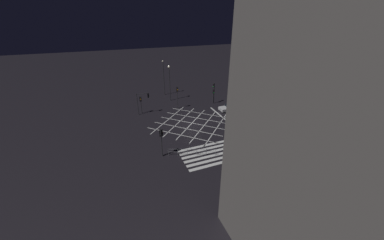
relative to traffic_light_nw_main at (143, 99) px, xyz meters
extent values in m
plane|color=black|center=(7.04, -7.18, -3.12)|extent=(200.00, 200.00, 0.00)
cube|color=silver|center=(7.04, -14.66, -3.11)|extent=(10.36, 0.50, 0.01)
cube|color=silver|center=(7.04, -15.56, -3.11)|extent=(10.36, 0.50, 0.01)
cube|color=silver|center=(7.04, -16.46, -3.11)|extent=(10.36, 0.50, 0.01)
cube|color=silver|center=(7.04, -17.36, -3.11)|extent=(10.36, 0.50, 0.01)
cube|color=silver|center=(7.04, -18.26, -3.11)|extent=(10.36, 0.50, 0.01)
cube|color=silver|center=(7.04, -19.16, -3.11)|extent=(10.36, 0.50, 0.01)
cube|color=silver|center=(10.30, -10.43, -3.11)|extent=(9.05, 9.05, 0.01)
cube|color=silver|center=(3.79, -10.43, -3.11)|extent=(9.05, 9.05, 0.01)
cube|color=silver|center=(8.67, -8.80, -3.11)|extent=(9.05, 9.05, 0.01)
cube|color=silver|center=(5.41, -8.80, -3.11)|extent=(9.05, 9.05, 0.01)
cube|color=silver|center=(7.04, -7.18, -3.11)|extent=(9.05, 9.05, 0.01)
cube|color=silver|center=(7.04, -7.18, -3.11)|extent=(9.05, 9.05, 0.01)
cube|color=silver|center=(5.41, -5.55, -3.11)|extent=(9.05, 9.05, 0.01)
cube|color=silver|center=(8.67, -5.55, -3.11)|extent=(9.05, 9.05, 0.01)
cube|color=silver|center=(3.79, -3.92, -3.11)|extent=(9.05, 9.05, 0.01)
cube|color=silver|center=(10.30, -3.92, -3.11)|extent=(9.05, 9.05, 0.01)
cube|color=silver|center=(13.29, -7.18, -3.11)|extent=(0.30, 10.36, 0.01)
cube|color=beige|center=(12.07, -32.01, -1.12)|extent=(0.06, 1.40, 1.80)
cube|color=beige|center=(12.07, -28.30, -1.12)|extent=(0.06, 1.40, 1.80)
cube|color=beige|center=(12.07, -32.01, 2.17)|extent=(0.06, 1.40, 1.80)
cube|color=black|center=(12.07, -28.30, 2.17)|extent=(0.06, 1.40, 1.80)
cube|color=black|center=(12.07, -28.30, 5.45)|extent=(0.06, 1.40, 1.80)
cube|color=black|center=(12.07, -28.30, 8.73)|extent=(0.06, 1.40, 1.80)
cube|color=black|center=(12.07, -28.30, 12.01)|extent=(0.06, 1.40, 1.80)
cylinder|color=#2D2D30|center=(-1.18, 0.00, -0.99)|extent=(0.11, 0.11, 4.25)
cylinder|color=#2D2D30|center=(-0.12, 0.00, 0.99)|extent=(2.13, 0.09, 0.09)
cube|color=black|center=(0.95, 0.00, 0.54)|extent=(0.16, 0.28, 0.90)
sphere|color=black|center=(1.06, 0.00, 0.84)|extent=(0.18, 0.18, 0.18)
sphere|color=black|center=(1.06, 0.00, 0.54)|extent=(0.18, 0.18, 0.18)
sphere|color=green|center=(1.06, 0.00, 0.24)|extent=(0.18, 0.18, 0.18)
cube|color=black|center=(0.86, 0.00, 0.54)|extent=(0.02, 0.36, 0.98)
cylinder|color=#2D2D30|center=(6.78, 0.18, -0.82)|extent=(0.11, 0.11, 4.58)
cube|color=black|center=(6.78, 0.04, 0.97)|extent=(0.28, 0.16, 0.90)
sphere|color=black|center=(6.78, -0.07, 1.27)|extent=(0.18, 0.18, 0.18)
sphere|color=orange|center=(6.78, -0.07, 0.97)|extent=(0.18, 0.18, 0.18)
sphere|color=black|center=(6.78, -0.07, 0.67)|extent=(0.18, 0.18, 0.18)
cube|color=black|center=(6.78, 0.13, 0.97)|extent=(0.36, 0.02, 0.98)
cylinder|color=#2D2D30|center=(-0.49, 0.53, -1.38)|extent=(0.11, 0.11, 3.47)
cube|color=black|center=(-0.49, 0.39, -0.15)|extent=(0.28, 0.16, 0.90)
sphere|color=black|center=(-0.49, 0.28, 0.15)|extent=(0.18, 0.18, 0.18)
sphere|color=orange|center=(-0.49, 0.28, -0.15)|extent=(0.18, 0.18, 0.18)
sphere|color=black|center=(-0.49, 0.28, -0.45)|extent=(0.18, 0.18, 0.18)
cube|color=black|center=(-0.49, 0.48, -0.15)|extent=(0.36, 0.02, 0.98)
cylinder|color=#2D2D30|center=(14.82, 0.02, -1.47)|extent=(0.11, 0.11, 3.29)
cube|color=black|center=(14.82, -0.12, -0.33)|extent=(0.28, 0.16, 0.90)
sphere|color=black|center=(14.82, -0.23, -0.03)|extent=(0.18, 0.18, 0.18)
sphere|color=black|center=(14.82, -0.23, -0.33)|extent=(0.18, 0.18, 0.18)
sphere|color=green|center=(14.82, -0.23, -0.63)|extent=(0.18, 0.18, 0.18)
cube|color=black|center=(14.82, -0.03, -0.33)|extent=(0.36, 0.02, 0.98)
cylinder|color=#2D2D30|center=(-0.35, -14.79, -1.15)|extent=(0.11, 0.11, 3.93)
cube|color=black|center=(-0.35, -14.66, 0.32)|extent=(0.28, 0.16, 0.90)
sphere|color=black|center=(-0.35, -14.54, 0.62)|extent=(0.18, 0.18, 0.18)
sphere|color=orange|center=(-0.35, -14.54, 0.32)|extent=(0.18, 0.18, 0.18)
sphere|color=black|center=(-0.35, -14.54, 0.02)|extent=(0.18, 0.18, 0.18)
cube|color=black|center=(-0.35, -14.75, 0.32)|extent=(0.36, 0.02, 0.98)
cylinder|color=#2D2D30|center=(15.00, 0.06, -0.84)|extent=(0.11, 0.11, 4.55)
cube|color=black|center=(14.86, 0.06, 0.93)|extent=(0.16, 0.28, 0.90)
sphere|color=black|center=(14.75, 0.06, 1.23)|extent=(0.18, 0.18, 0.18)
sphere|color=black|center=(14.75, 0.06, 0.93)|extent=(0.18, 0.18, 0.18)
sphere|color=green|center=(14.75, 0.06, 0.63)|extent=(0.18, 0.18, 0.18)
cube|color=black|center=(14.95, 0.06, 0.93)|extent=(0.02, 0.36, 0.98)
cylinder|color=#2D2D30|center=(-0.39, -14.97, -1.01)|extent=(0.11, 0.11, 4.21)
cube|color=black|center=(-0.26, -14.97, 0.60)|extent=(0.16, 0.28, 0.90)
sphere|color=black|center=(-0.14, -14.97, 0.90)|extent=(0.18, 0.18, 0.18)
sphere|color=orange|center=(-0.14, -14.97, 0.60)|extent=(0.18, 0.18, 0.18)
sphere|color=black|center=(-0.14, -14.97, 0.30)|extent=(0.18, 0.18, 0.18)
cube|color=black|center=(-0.35, -14.97, 0.60)|extent=(0.02, 0.36, 0.98)
cylinder|color=#2D2D30|center=(14.15, -14.77, -1.37)|extent=(0.11, 0.11, 3.49)
cylinder|color=#2D2D30|center=(14.15, -13.35, 0.22)|extent=(0.09, 2.83, 0.09)
cube|color=black|center=(14.15, -11.94, -0.23)|extent=(0.28, 0.16, 0.90)
sphere|color=red|center=(14.15, -11.83, 0.07)|extent=(0.18, 0.18, 0.18)
sphere|color=black|center=(14.15, -11.83, -0.23)|extent=(0.18, 0.18, 0.18)
sphere|color=black|center=(14.15, -11.83, -0.53)|extent=(0.18, 0.18, 0.18)
cube|color=black|center=(14.15, -12.03, -0.23)|extent=(0.36, 0.02, 0.98)
cylinder|color=#2D2D30|center=(6.52, 9.41, 0.79)|extent=(0.14, 0.14, 7.82)
sphere|color=#F4EAC6|center=(6.52, 9.41, 4.83)|extent=(0.42, 0.42, 0.42)
cylinder|color=#2D2D30|center=(6.72, 5.19, 0.56)|extent=(0.14, 0.14, 7.34)
sphere|color=#F4EAC6|center=(6.72, 5.19, 4.40)|extent=(0.57, 0.57, 0.57)
cylinder|color=#38281C|center=(18.41, -17.93, -1.58)|extent=(0.34, 0.34, 3.08)
sphere|color=#19421E|center=(18.41, -17.93, 0.96)|extent=(2.67, 2.67, 2.67)
cube|color=silver|center=(16.40, -4.59, -2.65)|extent=(4.59, 1.82, 0.57)
cube|color=black|center=(16.52, -4.59, -2.15)|extent=(1.93, 1.60, 0.43)
sphere|color=white|center=(14.16, -5.15, -2.70)|extent=(0.16, 0.16, 0.16)
sphere|color=white|center=(14.16, -4.03, -2.70)|extent=(0.16, 0.16, 0.16)
cylinder|color=black|center=(14.98, -5.38, -2.81)|extent=(0.61, 0.20, 0.61)
cylinder|color=black|center=(14.98, -3.80, -2.81)|extent=(0.61, 0.20, 0.61)
cylinder|color=black|center=(17.83, -5.38, -2.81)|extent=(0.61, 0.20, 0.61)
cylinder|color=black|center=(17.83, -3.80, -2.81)|extent=(0.61, 0.20, 0.61)
cylinder|color=gray|center=(0.42, -15.07, -2.59)|extent=(0.05, 0.05, 1.05)
cylinder|color=gray|center=(1.62, -15.55, -2.59)|extent=(0.05, 0.05, 1.05)
cylinder|color=gray|center=(2.82, -16.03, -2.59)|extent=(0.05, 0.05, 1.05)
cylinder|color=gray|center=(4.02, -16.51, -2.59)|extent=(0.05, 0.05, 1.05)
cylinder|color=gray|center=(5.23, -16.99, -2.59)|extent=(0.05, 0.05, 1.05)
cylinder|color=gray|center=(6.43, -17.46, -2.59)|extent=(0.05, 0.05, 1.05)
cylinder|color=gray|center=(3.42, -16.27, -2.11)|extent=(6.02, 2.42, 0.04)
cylinder|color=gray|center=(3.42, -16.27, -2.54)|extent=(6.02, 2.42, 0.04)
camera|label=1|loc=(-5.51, -38.73, 14.11)|focal=20.00mm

